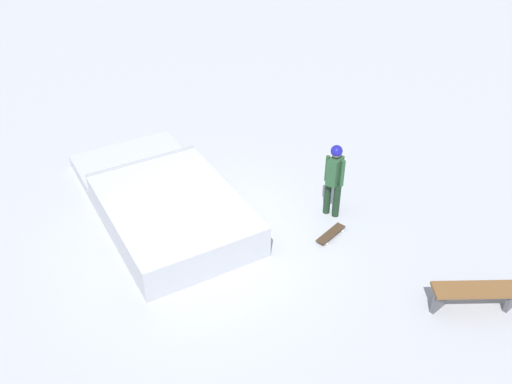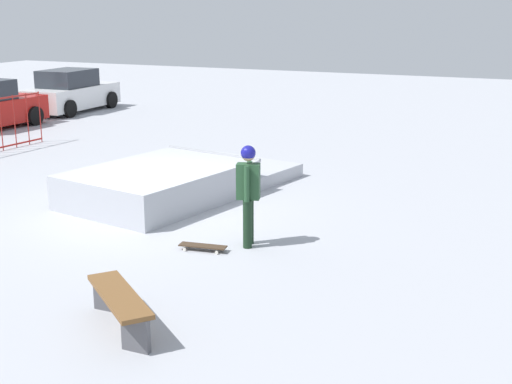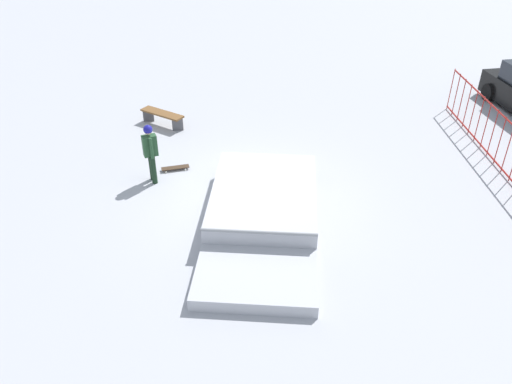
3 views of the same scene
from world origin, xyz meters
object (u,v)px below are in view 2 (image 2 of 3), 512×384
object	(u,v)px
skateboard	(203,246)
skate_ramp	(174,181)
skater	(248,188)
parked_car_white	(71,92)
park_bench	(120,303)

from	to	relation	value
skateboard	skate_ramp	bearing A→B (deg)	119.76
skater	parked_car_white	distance (m)	17.16
skater	park_bench	world-z (taller)	skater
skater	skateboard	size ratio (longest dim) A/B	2.10
skate_ramp	skateboard	size ratio (longest dim) A/B	7.05
skateboard	parked_car_white	size ratio (longest dim) A/B	0.20
skater	park_bench	distance (m)	3.64
skateboard	parked_car_white	bearing A→B (deg)	127.20
skateboard	park_bench	world-z (taller)	park_bench
skater	skate_ramp	bearing A→B (deg)	124.08
parked_car_white	skate_ramp	bearing A→B (deg)	-134.91
skate_ramp	skater	xyz separation A→B (m)	(-2.29, -2.80, 0.69)
skate_ramp	skateboard	distance (m)	3.61
skater	parked_car_white	bearing A→B (deg)	121.51
park_bench	parked_car_white	world-z (taller)	parked_car_white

